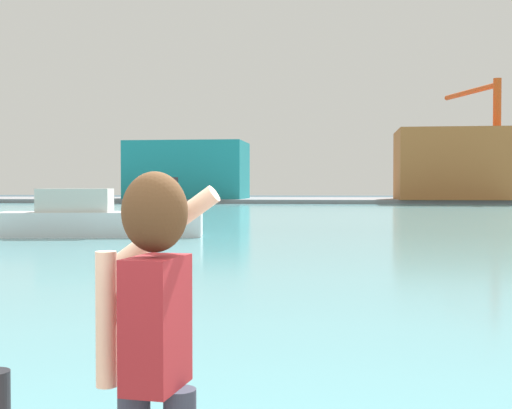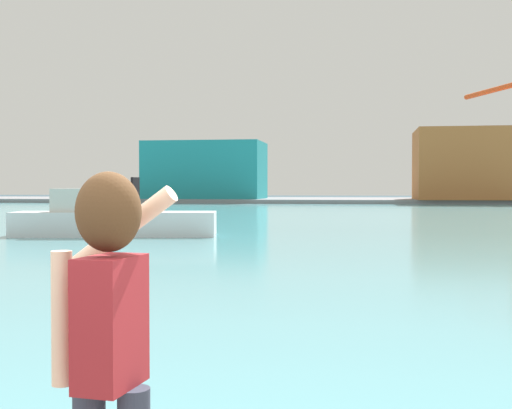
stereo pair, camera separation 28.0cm
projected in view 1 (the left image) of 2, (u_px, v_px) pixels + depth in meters
name	position (u px, v px, depth m)	size (l,w,h in m)	color
ground_plane	(332.00, 215.00, 52.25)	(220.00, 220.00, 0.00)	#334751
harbor_water	(333.00, 214.00, 54.23)	(140.00, 100.00, 0.02)	#599EA8
far_shore_dock	(336.00, 200.00, 93.91)	(140.00, 20.00, 0.53)	gray
person_photographer	(154.00, 331.00, 2.89)	(0.53, 0.56, 1.74)	#2D3342
boat_moored	(96.00, 219.00, 29.97)	(9.08, 3.59, 2.09)	white
warehouse_left	(188.00, 170.00, 93.07)	(15.70, 9.84, 7.69)	teal
warehouse_right	(451.00, 165.00, 87.27)	(13.72, 11.31, 8.86)	#B26633
port_crane	(489.00, 124.00, 87.70)	(5.15, 13.10, 15.22)	#D84C19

